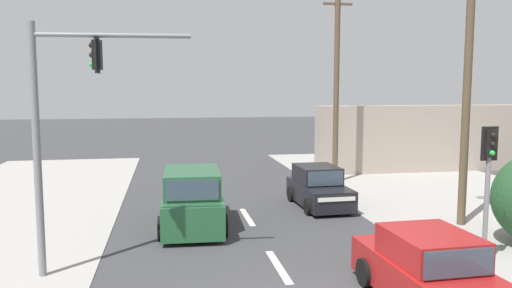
{
  "coord_description": "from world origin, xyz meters",
  "views": [
    {
      "loc": [
        -2.7,
        -8.9,
        4.46
      ],
      "look_at": [
        -0.4,
        4.0,
        3.02
      ],
      "focal_mm": 35.0,
      "sensor_mm": 36.0,
      "label": 1
    }
  ],
  "objects_px": {
    "pedestal_signal_right_kerb": "(488,173)",
    "suv_oncoming_mid": "(192,200)",
    "sedan_kerbside_parked": "(431,274)",
    "hatchback_oncoming_near": "(319,188)",
    "traffic_signal_mast": "(59,116)",
    "utility_pole_background_right": "(336,78)",
    "utility_pole_midground_right": "(468,74)"
  },
  "relations": [
    {
      "from": "utility_pole_midground_right",
      "to": "utility_pole_background_right",
      "type": "height_order",
      "value": "utility_pole_background_right"
    },
    {
      "from": "hatchback_oncoming_near",
      "to": "pedestal_signal_right_kerb",
      "type": "bearing_deg",
      "value": -73.55
    },
    {
      "from": "utility_pole_background_right",
      "to": "suv_oncoming_mid",
      "type": "xyz_separation_m",
      "value": [
        -7.12,
        -6.56,
        -4.1
      ]
    },
    {
      "from": "suv_oncoming_mid",
      "to": "hatchback_oncoming_near",
      "type": "bearing_deg",
      "value": 22.61
    },
    {
      "from": "utility_pole_midground_right",
      "to": "suv_oncoming_mid",
      "type": "xyz_separation_m",
      "value": [
        -8.74,
        1.36,
        -4.08
      ]
    },
    {
      "from": "pedestal_signal_right_kerb",
      "to": "hatchback_oncoming_near",
      "type": "height_order",
      "value": "pedestal_signal_right_kerb"
    },
    {
      "from": "utility_pole_midground_right",
      "to": "hatchback_oncoming_near",
      "type": "relative_size",
      "value": 2.56
    },
    {
      "from": "sedan_kerbside_parked",
      "to": "suv_oncoming_mid",
      "type": "distance_m",
      "value": 8.27
    },
    {
      "from": "traffic_signal_mast",
      "to": "suv_oncoming_mid",
      "type": "xyz_separation_m",
      "value": [
        3.22,
        3.79,
        -2.95
      ]
    },
    {
      "from": "pedestal_signal_right_kerb",
      "to": "suv_oncoming_mid",
      "type": "bearing_deg",
      "value": 144.06
    },
    {
      "from": "utility_pole_background_right",
      "to": "hatchback_oncoming_near",
      "type": "height_order",
      "value": "utility_pole_background_right"
    },
    {
      "from": "pedestal_signal_right_kerb",
      "to": "suv_oncoming_mid",
      "type": "distance_m",
      "value": 8.79
    },
    {
      "from": "utility_pole_midground_right",
      "to": "utility_pole_background_right",
      "type": "relative_size",
      "value": 1.0
    },
    {
      "from": "traffic_signal_mast",
      "to": "pedestal_signal_right_kerb",
      "type": "relative_size",
      "value": 1.69
    },
    {
      "from": "utility_pole_midground_right",
      "to": "pedestal_signal_right_kerb",
      "type": "distance_m",
      "value": 4.83
    },
    {
      "from": "hatchback_oncoming_near",
      "to": "suv_oncoming_mid",
      "type": "bearing_deg",
      "value": -157.39
    },
    {
      "from": "utility_pole_midground_right",
      "to": "utility_pole_background_right",
      "type": "distance_m",
      "value": 8.09
    },
    {
      "from": "utility_pole_midground_right",
      "to": "hatchback_oncoming_near",
      "type": "height_order",
      "value": "utility_pole_midground_right"
    },
    {
      "from": "pedestal_signal_right_kerb",
      "to": "hatchback_oncoming_near",
      "type": "bearing_deg",
      "value": 106.45
    },
    {
      "from": "utility_pole_background_right",
      "to": "traffic_signal_mast",
      "type": "xyz_separation_m",
      "value": [
        -10.34,
        -10.36,
        -1.15
      ]
    },
    {
      "from": "pedestal_signal_right_kerb",
      "to": "hatchback_oncoming_near",
      "type": "relative_size",
      "value": 0.97
    },
    {
      "from": "utility_pole_midground_right",
      "to": "pedestal_signal_right_kerb",
      "type": "bearing_deg",
      "value": -115.02
    },
    {
      "from": "sedan_kerbside_parked",
      "to": "traffic_signal_mast",
      "type": "bearing_deg",
      "value": 157.86
    },
    {
      "from": "traffic_signal_mast",
      "to": "hatchback_oncoming_near",
      "type": "height_order",
      "value": "traffic_signal_mast"
    },
    {
      "from": "utility_pole_background_right",
      "to": "hatchback_oncoming_near",
      "type": "distance_m",
      "value": 6.61
    },
    {
      "from": "traffic_signal_mast",
      "to": "utility_pole_background_right",
      "type": "bearing_deg",
      "value": 45.05
    },
    {
      "from": "pedestal_signal_right_kerb",
      "to": "sedan_kerbside_parked",
      "type": "height_order",
      "value": "pedestal_signal_right_kerb"
    },
    {
      "from": "sedan_kerbside_parked",
      "to": "suv_oncoming_mid",
      "type": "height_order",
      "value": "suv_oncoming_mid"
    },
    {
      "from": "pedestal_signal_right_kerb",
      "to": "sedan_kerbside_parked",
      "type": "xyz_separation_m",
      "value": [
        -2.51,
        -1.85,
        -1.71
      ]
    },
    {
      "from": "suv_oncoming_mid",
      "to": "traffic_signal_mast",
      "type": "bearing_deg",
      "value": -130.31
    },
    {
      "from": "suv_oncoming_mid",
      "to": "pedestal_signal_right_kerb",
      "type": "bearing_deg",
      "value": -35.94
    },
    {
      "from": "utility_pole_midground_right",
      "to": "pedestal_signal_right_kerb",
      "type": "height_order",
      "value": "utility_pole_midground_right"
    }
  ]
}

